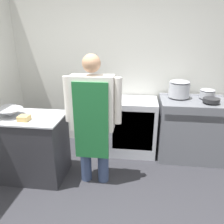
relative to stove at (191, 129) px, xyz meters
The scene contains 11 objects.
wall_back 1.53m from the stove, 161.61° to the left, with size 8.00×0.05×2.70m.
prep_counter 2.43m from the stove, 161.26° to the right, with size 1.10×0.61×0.87m.
stove is the anchor object (origin of this frame).
fridge_unit 0.89m from the stove, behind, with size 0.72×0.58×0.88m.
person_cook 1.64m from the stove, 149.78° to the right, with size 0.69×0.24×1.65m.
mixing_bowl 2.59m from the stove, 161.54° to the right, with size 0.32×0.32×0.10m.
small_bowl 2.66m from the stove, 166.45° to the right, with size 0.21×0.21×0.07m.
plastic_tub 2.40m from the stove, 157.21° to the right, with size 0.12×0.12×0.06m.
stock_pot 0.66m from the stove, 153.00° to the left, with size 0.31×0.31×0.26m.
saute_pan 0.56m from the stove, 29.33° to the right, with size 0.23×0.23×0.06m.
sauce_pot 0.59m from the stove, 29.82° to the left, with size 0.22×0.22×0.14m.
Camera 1 is at (0.36, -1.44, 1.87)m, focal length 35.00 mm.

